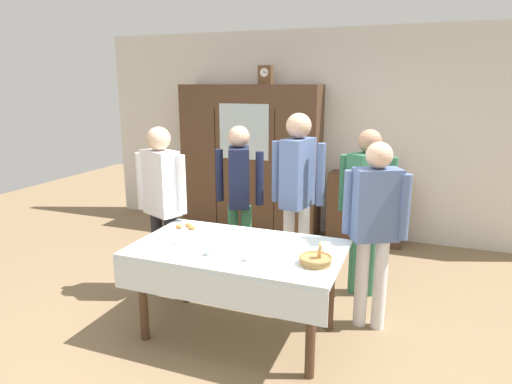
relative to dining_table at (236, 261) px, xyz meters
name	(u,v)px	position (x,y,z in m)	size (l,w,h in m)	color
ground_plane	(248,321)	(0.00, 0.23, -0.66)	(12.00, 12.00, 0.00)	#846B4C
back_wall	(320,134)	(0.00, 2.88, 0.69)	(6.40, 0.10, 2.70)	silver
dining_table	(236,261)	(0.00, 0.00, 0.00)	(1.64, 0.96, 0.76)	#4C3321
wall_cabinet	(250,159)	(-0.90, 2.59, 0.35)	(1.91, 0.46, 2.00)	#4C3321
mantel_clock	(265,75)	(-0.68, 2.59, 1.46)	(0.18, 0.11, 0.24)	brown
bookshelf_low	(366,208)	(0.68, 2.64, -0.21)	(0.95, 0.35, 0.90)	#4C3321
book_stack	(368,172)	(0.68, 2.64, 0.27)	(0.17, 0.22, 0.06)	#2D5184
tea_cup_far_left	(250,258)	(0.20, -0.22, 0.13)	(0.13, 0.13, 0.06)	white
tea_cup_far_right	(325,247)	(0.66, 0.19, 0.14)	(0.13, 0.13, 0.06)	silver
tea_cup_back_edge	(211,252)	(-0.12, -0.21, 0.13)	(0.13, 0.13, 0.06)	silver
tea_cup_front_edge	(180,242)	(-0.45, -0.10, 0.14)	(0.13, 0.13, 0.06)	white
bread_basket	(316,260)	(0.65, -0.09, 0.14)	(0.24, 0.24, 0.16)	#9E7542
pastry_plate	(186,229)	(-0.59, 0.24, 0.12)	(0.28, 0.28, 0.05)	white
spoon_near_right	(214,235)	(-0.30, 0.21, 0.11)	(0.12, 0.02, 0.01)	silver
spoon_mid_right	(293,246)	(0.41, 0.19, 0.11)	(0.12, 0.02, 0.01)	silver
spoon_far_left	(210,241)	(-0.26, 0.05, 0.11)	(0.12, 0.02, 0.01)	silver
person_behind_table_left	(239,188)	(-0.41, 1.05, 0.32)	(0.52, 0.41, 1.61)	#33704C
person_behind_table_right	(162,195)	(-0.96, 0.47, 0.34)	(0.52, 0.33, 1.63)	#232328
person_near_right_end	(375,219)	(0.98, 0.54, 0.30)	(0.52, 0.34, 1.58)	silver
person_by_cabinet	(297,185)	(0.22, 0.97, 0.42)	(0.52, 0.40, 1.75)	silver
person_beside_shelf	(366,197)	(0.84, 1.13, 0.32)	(0.52, 0.41, 1.61)	#33704C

